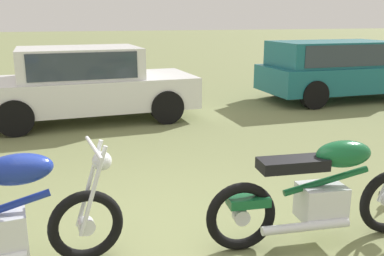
{
  "coord_description": "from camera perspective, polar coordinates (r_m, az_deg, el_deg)",
  "views": [
    {
      "loc": [
        -0.7,
        -3.44,
        2.0
      ],
      "look_at": [
        0.76,
        1.21,
        0.73
      ],
      "focal_mm": 39.99,
      "sensor_mm": 36.0,
      "label": 1
    }
  ],
  "objects": [
    {
      "name": "car_white",
      "position": [
        8.66,
        -14.1,
        6.23
      ],
      "size": [
        4.17,
        2.0,
        1.43
      ],
      "rotation": [
        0.0,
        0.0,
        0.04
      ],
      "color": "silver",
      "rests_on": "ground"
    },
    {
      "name": "motorcycle_green",
      "position": [
        4.04,
        17.04,
        -8.12
      ],
      "size": [
        2.1,
        0.64,
        1.02
      ],
      "rotation": [
        0.0,
        0.0,
        -0.09
      ],
      "color": "black",
      "rests_on": "ground"
    },
    {
      "name": "ground_plane",
      "position": [
        4.04,
        -5.33,
        -15.07
      ],
      "size": [
        120.0,
        120.0,
        0.0
      ],
      "primitive_type": "plane",
      "color": "olive"
    },
    {
      "name": "car_teal",
      "position": [
        11.09,
        18.84,
        7.83
      ],
      "size": [
        4.05,
        1.81,
        1.43
      ],
      "rotation": [
        0.0,
        0.0,
        -0.0
      ],
      "color": "#19606B",
      "rests_on": "ground"
    }
  ]
}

